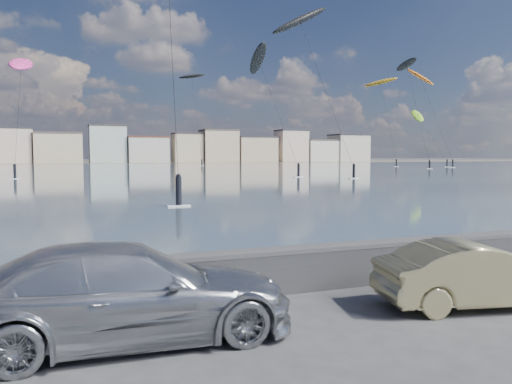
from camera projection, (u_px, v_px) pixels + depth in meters
ground at (285, 342)px, 8.30m from camera, size 700.00×700.00×0.00m
bay_water at (86, 171)px, 93.63m from camera, size 500.00×177.00×0.00m
far_shore_strip at (76, 163)px, 194.80m from camera, size 500.00×60.00×0.00m
seawall at (234, 272)px, 10.78m from camera, size 400.00×0.36×1.08m
far_buildings at (80, 147)px, 181.76m from camera, size 240.79×13.26×14.60m
car_silver at (127, 292)px, 8.33m from camera, size 5.69×2.46×1.63m
car_champagne at (477, 275)px, 10.19m from camera, size 4.25×2.23×1.33m
kitesurfer_5 at (407, 67)px, 114.35m from camera, size 3.53×11.63×25.22m
kitesurfer_6 at (300, 22)px, 70.60m from camera, size 9.74×11.44×25.03m
kitesurfer_8 at (418, 116)px, 134.80m from camera, size 6.06×15.94×15.96m
kitesurfer_9 at (420, 78)px, 133.39m from camera, size 5.03×19.78×27.38m
kitesurfer_11 at (192, 77)px, 144.57m from camera, size 8.02×11.73×26.83m
kitesurfer_15 at (380, 83)px, 139.30m from camera, size 6.98×17.03×24.97m
kitesurfer_16 at (259, 60)px, 81.43m from camera, size 3.55×19.47×21.38m
kitesurfer_18 at (21, 65)px, 73.18m from camera, size 4.23×16.87×18.71m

